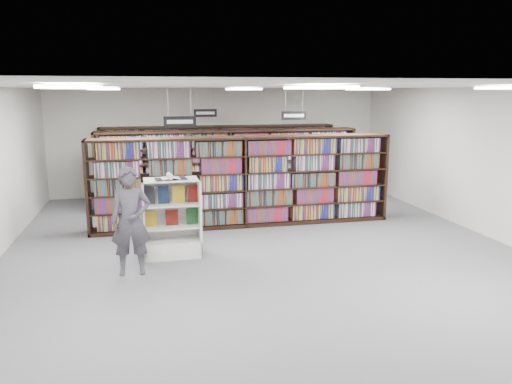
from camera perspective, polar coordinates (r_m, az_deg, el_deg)
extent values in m
plane|color=#58585D|center=(9.96, 0.86, -6.76)|extent=(12.00, 12.00, 0.00)
cube|color=silver|center=(9.46, 0.92, 11.97)|extent=(10.00, 12.00, 0.10)
cube|color=silver|center=(15.44, -4.34, 5.79)|extent=(10.00, 0.10, 3.20)
cube|color=silver|center=(4.17, 20.83, -10.57)|extent=(10.00, 0.10, 3.20)
cube|color=silver|center=(11.79, 25.28, 2.97)|extent=(0.10, 12.00, 3.20)
cube|color=black|center=(11.60, -1.42, 1.20)|extent=(7.00, 0.60, 2.10)
cube|color=maroon|center=(11.60, -1.42, 1.20)|extent=(6.88, 0.42, 1.98)
cube|color=black|center=(13.54, -3.07, 2.67)|extent=(7.00, 0.60, 2.10)
cube|color=maroon|center=(13.54, -3.07, 2.67)|extent=(6.88, 0.42, 1.98)
cube|color=black|center=(15.21, -4.14, 3.62)|extent=(7.00, 0.60, 2.10)
cube|color=maroon|center=(15.21, -4.14, 3.62)|extent=(6.88, 0.42, 1.98)
cylinder|color=#B2B2B7|center=(10.22, -10.05, 10.14)|extent=(0.01, 0.01, 0.58)
cylinder|color=#B2B2B7|center=(10.25, -7.47, 10.22)|extent=(0.01, 0.01, 0.58)
cube|color=black|center=(10.24, -8.69, 7.94)|extent=(0.65, 0.02, 0.22)
cube|color=white|center=(10.23, -8.69, 7.94)|extent=(0.52, 0.00, 0.08)
cylinder|color=#B2B2B7|center=(12.69, 3.38, 10.51)|extent=(0.01, 0.01, 0.58)
cylinder|color=#B2B2B7|center=(12.82, 5.37, 10.49)|extent=(0.01, 0.01, 0.58)
cube|color=black|center=(12.77, 4.35, 8.71)|extent=(0.65, 0.02, 0.22)
cube|color=white|center=(12.76, 4.37, 8.70)|extent=(0.52, 0.00, 0.08)
cylinder|color=#B2B2B7|center=(14.28, -6.76, 10.55)|extent=(0.01, 0.01, 0.58)
cylinder|color=#B2B2B7|center=(14.34, -4.92, 10.59)|extent=(0.01, 0.01, 0.58)
cube|color=black|center=(14.32, -5.81, 8.97)|extent=(0.65, 0.02, 0.22)
cube|color=white|center=(14.31, -5.80, 8.97)|extent=(0.52, 0.00, 0.08)
cube|color=white|center=(6.25, -20.26, 11.19)|extent=(0.60, 1.20, 0.04)
cube|color=white|center=(6.58, 7.17, 11.77)|extent=(0.60, 1.20, 0.04)
cube|color=white|center=(11.23, -16.97, 11.20)|extent=(0.60, 1.20, 0.04)
cube|color=white|center=(11.42, -1.48, 11.68)|extent=(0.60, 1.20, 0.04)
cube|color=white|center=(12.36, 12.59, 11.40)|extent=(0.60, 1.20, 0.04)
cube|color=white|center=(9.74, -9.46, -6.34)|extent=(1.09, 0.55, 0.32)
cube|color=white|center=(9.57, -12.69, -3.10)|extent=(0.05, 0.54, 1.51)
cube|color=white|center=(9.62, -6.49, -2.80)|extent=(0.05, 0.54, 1.51)
cube|color=white|center=(9.83, -9.68, -2.59)|extent=(1.08, 0.04, 1.51)
cube|color=white|center=(9.43, -9.73, 1.41)|extent=(1.09, 0.55, 0.03)
cube|color=white|center=(9.62, -9.55, -3.89)|extent=(1.01, 0.51, 0.02)
cube|color=white|center=(9.52, -9.63, -1.38)|extent=(1.01, 0.51, 0.02)
cube|color=black|center=(9.52, -12.21, -0.41)|extent=(0.22, 0.08, 0.33)
cube|color=#101C37|center=(9.52, -10.53, -0.33)|extent=(0.22, 0.08, 0.33)
cube|color=gold|center=(9.54, -8.85, -0.25)|extent=(0.22, 0.08, 0.33)
cube|color=#66100B|center=(9.56, -7.18, -0.18)|extent=(0.22, 0.08, 0.33)
cube|color=gold|center=(9.62, -11.98, -2.99)|extent=(0.24, 0.06, 0.30)
cube|color=#66100B|center=(9.63, -9.60, -2.87)|extent=(0.24, 0.06, 0.30)
cube|color=#16471B|center=(9.66, -7.23, -2.76)|extent=(0.24, 0.06, 0.30)
cube|color=black|center=(9.38, -9.70, 1.50)|extent=(0.61, 0.39, 0.01)
cube|color=white|center=(9.37, -10.56, 1.52)|extent=(0.29, 0.34, 0.05)
cube|color=white|center=(9.38, -8.84, 1.59)|extent=(0.29, 0.34, 0.07)
cylinder|color=white|center=(9.37, -9.83, 1.81)|extent=(0.13, 0.31, 0.10)
imported|color=#433F48|center=(8.78, -14.11, -3.26)|extent=(0.69, 0.46, 1.87)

